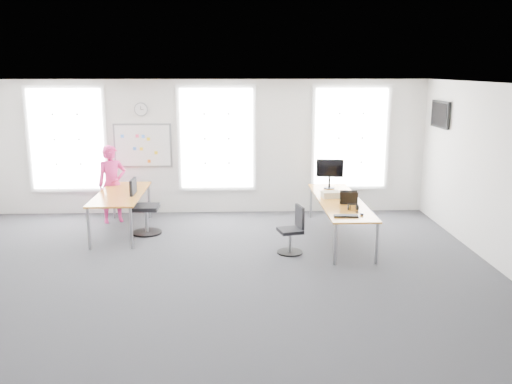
{
  "coord_description": "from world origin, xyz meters",
  "views": [
    {
      "loc": [
        0.72,
        -8.08,
        3.22
      ],
      "look_at": [
        1.07,
        1.2,
        1.1
      ],
      "focal_mm": 38.0,
      "sensor_mm": 36.0,
      "label": 1
    }
  ],
  "objects_px": {
    "chair_right": "(293,232)",
    "monitor": "(330,171)",
    "desk_right": "(340,203)",
    "person": "(112,184)",
    "desk_left": "(121,196)",
    "headphones": "(353,207)",
    "keyboard": "(346,216)",
    "chair_left": "(143,210)"
  },
  "relations": [
    {
      "from": "chair_right",
      "to": "monitor",
      "type": "distance_m",
      "value": 2.26
    },
    {
      "from": "desk_right",
      "to": "person",
      "type": "distance_m",
      "value": 4.81
    },
    {
      "from": "desk_left",
      "to": "person",
      "type": "xyz_separation_m",
      "value": [
        -0.33,
        0.77,
        0.09
      ]
    },
    {
      "from": "headphones",
      "to": "monitor",
      "type": "bearing_deg",
      "value": 86.38
    },
    {
      "from": "desk_left",
      "to": "keyboard",
      "type": "relative_size",
      "value": 5.25
    },
    {
      "from": "desk_right",
      "to": "desk_left",
      "type": "bearing_deg",
      "value": 172.94
    },
    {
      "from": "chair_left",
      "to": "keyboard",
      "type": "bearing_deg",
      "value": -113.0
    },
    {
      "from": "person",
      "to": "desk_left",
      "type": "bearing_deg",
      "value": -90.89
    },
    {
      "from": "chair_left",
      "to": "headphones",
      "type": "relative_size",
      "value": 5.75
    },
    {
      "from": "chair_right",
      "to": "headphones",
      "type": "bearing_deg",
      "value": 82.3
    },
    {
      "from": "desk_right",
      "to": "person",
      "type": "height_order",
      "value": "person"
    },
    {
      "from": "desk_left",
      "to": "chair_left",
      "type": "distance_m",
      "value": 0.52
    },
    {
      "from": "desk_right",
      "to": "desk_left",
      "type": "height_order",
      "value": "desk_left"
    },
    {
      "from": "chair_right",
      "to": "chair_left",
      "type": "xyz_separation_m",
      "value": [
        -2.86,
        1.28,
        0.11
      ]
    },
    {
      "from": "desk_right",
      "to": "keyboard",
      "type": "xyz_separation_m",
      "value": [
        -0.12,
        -1.19,
        0.06
      ]
    },
    {
      "from": "desk_left",
      "to": "keyboard",
      "type": "bearing_deg",
      "value": -22.39
    },
    {
      "from": "person",
      "to": "monitor",
      "type": "height_order",
      "value": "person"
    },
    {
      "from": "keyboard",
      "to": "monitor",
      "type": "relative_size",
      "value": 0.67
    },
    {
      "from": "chair_right",
      "to": "desk_right",
      "type": "bearing_deg",
      "value": 116.82
    },
    {
      "from": "chair_right",
      "to": "person",
      "type": "relative_size",
      "value": 0.52
    },
    {
      "from": "chair_right",
      "to": "monitor",
      "type": "xyz_separation_m",
      "value": [
        0.97,
        1.9,
        0.75
      ]
    },
    {
      "from": "desk_left",
      "to": "chair_left",
      "type": "height_order",
      "value": "chair_left"
    },
    {
      "from": "desk_left",
      "to": "keyboard",
      "type": "height_order",
      "value": "desk_left"
    },
    {
      "from": "desk_right",
      "to": "desk_left",
      "type": "xyz_separation_m",
      "value": [
        -4.29,
        0.53,
        0.04
      ]
    },
    {
      "from": "desk_right",
      "to": "chair_left",
      "type": "bearing_deg",
      "value": 173.71
    },
    {
      "from": "headphones",
      "to": "monitor",
      "type": "height_order",
      "value": "monitor"
    },
    {
      "from": "headphones",
      "to": "monitor",
      "type": "distance_m",
      "value": 1.82
    },
    {
      "from": "headphones",
      "to": "desk_right",
      "type": "bearing_deg",
      "value": 89.35
    },
    {
      "from": "chair_right",
      "to": "chair_left",
      "type": "bearing_deg",
      "value": -127.86
    },
    {
      "from": "keyboard",
      "to": "headphones",
      "type": "bearing_deg",
      "value": 71.05
    },
    {
      "from": "desk_left",
      "to": "headphones",
      "type": "distance_m",
      "value": 4.56
    },
    {
      "from": "desk_right",
      "to": "chair_left",
      "type": "xyz_separation_m",
      "value": [
        -3.86,
        0.42,
        -0.21
      ]
    },
    {
      "from": "chair_left",
      "to": "person",
      "type": "distance_m",
      "value": 1.22
    },
    {
      "from": "chair_left",
      "to": "person",
      "type": "height_order",
      "value": "person"
    },
    {
      "from": "person",
      "to": "keyboard",
      "type": "bearing_deg",
      "value": -53.16
    },
    {
      "from": "keyboard",
      "to": "monitor",
      "type": "xyz_separation_m",
      "value": [
        0.09,
        2.23,
        0.37
      ]
    },
    {
      "from": "chair_left",
      "to": "person",
      "type": "relative_size",
      "value": 0.67
    },
    {
      "from": "keyboard",
      "to": "desk_left",
      "type": "bearing_deg",
      "value": 163.48
    },
    {
      "from": "chair_right",
      "to": "chair_left",
      "type": "height_order",
      "value": "chair_left"
    },
    {
      "from": "monitor",
      "to": "headphones",
      "type": "bearing_deg",
      "value": -77.06
    },
    {
      "from": "desk_right",
      "to": "monitor",
      "type": "relative_size",
      "value": 4.92
    },
    {
      "from": "desk_left",
      "to": "chair_right",
      "type": "xyz_separation_m",
      "value": [
        3.3,
        -1.39,
        -0.36
      ]
    }
  ]
}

